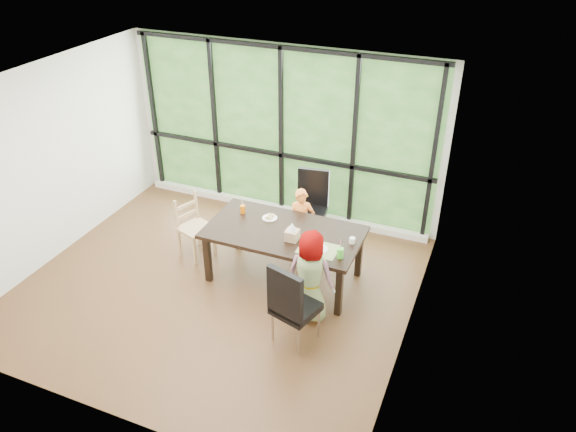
# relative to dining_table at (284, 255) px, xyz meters

# --- Properties ---
(ground) EXTENTS (5.00, 5.00, 0.00)m
(ground) POSITION_rel_dining_table_xyz_m (-0.74, -0.52, -0.38)
(ground) COLOR black
(ground) RESTS_ON ground
(back_wall) EXTENTS (5.00, 0.00, 5.00)m
(back_wall) POSITION_rel_dining_table_xyz_m (-0.74, 1.73, 0.98)
(back_wall) COLOR silver
(back_wall) RESTS_ON ground
(foliage_backdrop) EXTENTS (4.80, 0.02, 2.65)m
(foliage_backdrop) POSITION_rel_dining_table_xyz_m (-0.74, 1.71, 0.98)
(foliage_backdrop) COLOR #254B1D
(foliage_backdrop) RESTS_ON back_wall
(window_mullions) EXTENTS (4.80, 0.06, 2.65)m
(window_mullions) POSITION_rel_dining_table_xyz_m (-0.74, 1.67, 0.98)
(window_mullions) COLOR black
(window_mullions) RESTS_ON back_wall
(window_sill) EXTENTS (4.80, 0.12, 0.10)m
(window_sill) POSITION_rel_dining_table_xyz_m (-0.74, 1.63, -0.33)
(window_sill) COLOR silver
(window_sill) RESTS_ON ground
(dining_table) EXTENTS (2.11, 1.26, 0.75)m
(dining_table) POSITION_rel_dining_table_xyz_m (0.00, 0.00, 0.00)
(dining_table) COLOR black
(dining_table) RESTS_ON ground
(chair_window_leather) EXTENTS (0.52, 0.52, 1.08)m
(chair_window_leather) POSITION_rel_dining_table_xyz_m (-0.01, 1.03, 0.17)
(chair_window_leather) COLOR black
(chair_window_leather) RESTS_ON ground
(chair_interior_leather) EXTENTS (0.57, 0.57, 1.08)m
(chair_interior_leather) POSITION_rel_dining_table_xyz_m (0.59, -1.05, 0.17)
(chair_interior_leather) COLOR black
(chair_interior_leather) RESTS_ON ground
(chair_end_beech) EXTENTS (0.52, 0.53, 0.90)m
(chair_end_beech) POSITION_rel_dining_table_xyz_m (-1.36, 0.03, 0.08)
(chair_end_beech) COLOR tan
(chair_end_beech) RESTS_ON ground
(child_toddler) EXTENTS (0.43, 0.34, 1.02)m
(child_toddler) POSITION_rel_dining_table_xyz_m (0.00, 0.65, 0.14)
(child_toddler) COLOR orange
(child_toddler) RESTS_ON ground
(child_older) EXTENTS (0.60, 0.39, 1.21)m
(child_older) POSITION_rel_dining_table_xyz_m (0.60, -0.60, 0.23)
(child_older) COLOR slate
(child_older) RESTS_ON ground
(placemat) EXTENTS (0.48, 0.35, 0.01)m
(placemat) POSITION_rel_dining_table_xyz_m (0.56, -0.23, 0.38)
(placemat) COLOR tan
(placemat) RESTS_ON dining_table
(plate_far) EXTENTS (0.20, 0.20, 0.01)m
(plate_far) POSITION_rel_dining_table_xyz_m (-0.30, 0.22, 0.38)
(plate_far) COLOR white
(plate_far) RESTS_ON dining_table
(plate_near) EXTENTS (0.24, 0.24, 0.02)m
(plate_near) POSITION_rel_dining_table_xyz_m (0.56, -0.24, 0.38)
(plate_near) COLOR white
(plate_near) RESTS_ON dining_table
(orange_cup) EXTENTS (0.07, 0.07, 0.11)m
(orange_cup) POSITION_rel_dining_table_xyz_m (-0.70, 0.21, 0.43)
(orange_cup) COLOR orange
(orange_cup) RESTS_ON dining_table
(green_cup) EXTENTS (0.08, 0.08, 0.13)m
(green_cup) POSITION_rel_dining_table_xyz_m (0.86, -0.30, 0.44)
(green_cup) COLOR #55D439
(green_cup) RESTS_ON dining_table
(white_mug) EXTENTS (0.07, 0.07, 0.08)m
(white_mug) POSITION_rel_dining_table_xyz_m (0.90, 0.06, 0.41)
(white_mug) COLOR white
(white_mug) RESTS_ON dining_table
(tissue_box) EXTENTS (0.16, 0.16, 0.14)m
(tissue_box) POSITION_rel_dining_table_xyz_m (0.18, -0.15, 0.44)
(tissue_box) COLOR tan
(tissue_box) RESTS_ON dining_table
(crepe_rolls_far) EXTENTS (0.10, 0.12, 0.04)m
(crepe_rolls_far) POSITION_rel_dining_table_xyz_m (-0.30, 0.22, 0.41)
(crepe_rolls_far) COLOR tan
(crepe_rolls_far) RESTS_ON plate_far
(crepe_rolls_near) EXTENTS (0.10, 0.12, 0.04)m
(crepe_rolls_near) POSITION_rel_dining_table_xyz_m (0.56, -0.24, 0.41)
(crepe_rolls_near) COLOR tan
(crepe_rolls_near) RESTS_ON plate_near
(straw_white) EXTENTS (0.01, 0.04, 0.20)m
(straw_white) POSITION_rel_dining_table_xyz_m (-0.70, 0.21, 0.53)
(straw_white) COLOR white
(straw_white) RESTS_ON orange_cup
(straw_pink) EXTENTS (0.01, 0.04, 0.20)m
(straw_pink) POSITION_rel_dining_table_xyz_m (0.86, -0.30, 0.55)
(straw_pink) COLOR pink
(straw_pink) RESTS_ON green_cup
(tissue) EXTENTS (0.12, 0.12, 0.11)m
(tissue) POSITION_rel_dining_table_xyz_m (0.18, -0.15, 0.57)
(tissue) COLOR white
(tissue) RESTS_ON tissue_box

